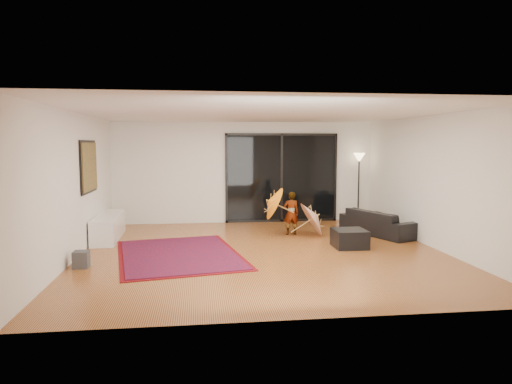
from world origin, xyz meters
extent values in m
plane|color=#AD672F|center=(0.00, 0.00, 0.00)|extent=(7.00, 7.00, 0.00)
plane|color=white|center=(0.00, 0.00, 2.70)|extent=(7.00, 7.00, 0.00)
plane|color=silver|center=(0.00, 3.50, 1.35)|extent=(7.00, 0.00, 7.00)
plane|color=silver|center=(0.00, -3.50, 1.35)|extent=(7.00, 0.00, 7.00)
plane|color=silver|center=(-3.50, 0.00, 1.35)|extent=(0.00, 7.00, 7.00)
plane|color=silver|center=(3.50, 0.00, 1.35)|extent=(0.00, 7.00, 7.00)
cube|color=black|center=(1.00, 3.47, 1.20)|extent=(3.00, 0.04, 2.40)
cube|color=black|center=(1.00, 3.45, 2.37)|extent=(3.06, 0.06, 0.06)
cube|color=black|center=(1.00, 3.45, 0.03)|extent=(3.06, 0.06, 0.06)
cube|color=black|center=(1.00, 3.45, 1.20)|extent=(0.06, 0.06, 2.40)
cube|color=black|center=(-3.48, 1.00, 1.65)|extent=(0.02, 1.28, 1.08)
cube|color=#1C4834|center=(-3.46, 1.00, 1.65)|extent=(0.03, 1.18, 0.98)
cube|color=white|center=(-3.25, 1.69, 0.27)|extent=(0.54, 1.95, 0.54)
cube|color=#424244|center=(-3.25, -0.74, 0.14)|extent=(0.25, 0.25, 0.29)
cube|color=#58070C|center=(-1.63, -0.02, 0.01)|extent=(2.74, 3.46, 0.01)
cube|color=maroon|center=(-1.63, -0.02, 0.01)|extent=(2.56, 3.27, 0.02)
imported|color=black|center=(2.95, 1.41, 0.29)|extent=(1.46, 2.10, 0.57)
cube|color=black|center=(1.82, 0.18, 0.19)|extent=(0.65, 0.65, 0.37)
cylinder|color=black|center=(3.10, 3.25, 0.02)|extent=(0.32, 0.32, 0.03)
cylinder|color=black|center=(3.10, 3.25, 0.86)|extent=(0.04, 0.04, 1.72)
cone|color=#FFD899|center=(3.10, 3.25, 1.75)|extent=(0.32, 0.32, 0.25)
imported|color=#999999|center=(0.89, 1.62, 0.51)|extent=(0.37, 0.25, 1.01)
cone|color=orange|center=(0.34, 1.57, 0.73)|extent=(0.50, 0.79, 0.79)
cylinder|color=#B18A4C|center=(0.34, 1.57, 0.40)|extent=(0.46, 0.02, 0.24)
cylinder|color=#B18A4C|center=(0.34, 1.57, 0.84)|extent=(0.06, 0.02, 0.04)
cone|color=white|center=(1.49, 1.47, 0.51)|extent=(0.62, 0.88, 0.85)
cylinder|color=#B18A4C|center=(1.49, 1.47, 0.13)|extent=(0.48, 0.02, 0.31)
cylinder|color=#B18A4C|center=(1.49, 1.47, 0.62)|extent=(0.06, 0.02, 0.05)
camera|label=1|loc=(-1.23, -8.70, 2.11)|focal=32.00mm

